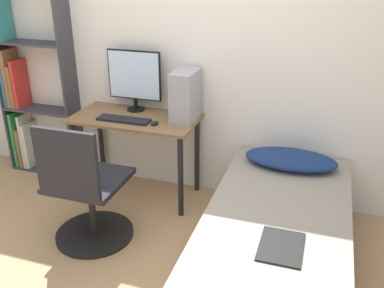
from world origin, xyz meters
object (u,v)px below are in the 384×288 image
bookshelf (25,85)px  office_chair (86,197)px  bed (273,251)px  pc_tower (186,96)px  keyboard (124,120)px  monitor (134,77)px

bookshelf → office_chair: bookshelf is taller
bookshelf → office_chair: 1.51m
bed → pc_tower: (-0.87, 0.84, 0.69)m
keyboard → pc_tower: bearing=22.3°
keyboard → pc_tower: 0.54m
keyboard → bed: bearing=-25.8°
office_chair → bed: 1.35m
monitor → pc_tower: (0.48, -0.08, -0.09)m
pc_tower → office_chair: bearing=-119.6°
office_chair → pc_tower: 1.10m
bed → keyboard: (-1.34, 0.65, 0.50)m
office_chair → bed: size_ratio=0.47×
bed → bookshelf: bearing=159.9°
bookshelf → keyboard: bearing=-12.8°
bed → keyboard: keyboard is taller
bed → pc_tower: bearing=136.1°
bookshelf → bed: 2.70m
pc_tower → keyboard: bearing=-157.7°
keyboard → monitor: bearing=93.7°
bed → pc_tower: 1.39m
bed → monitor: bearing=145.8°
bookshelf → keyboard: size_ratio=4.25×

